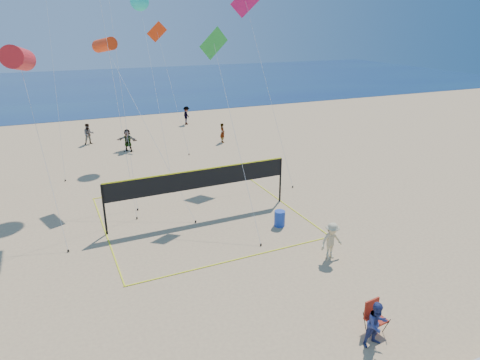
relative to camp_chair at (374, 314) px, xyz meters
name	(u,v)px	position (x,y,z in m)	size (l,w,h in m)	color
ocean	(84,86)	(-4.78, 62.19, -0.61)	(140.00, 50.00, 0.03)	navy
bystander_a	(377,324)	(-0.37, -0.56, 0.14)	(0.74, 0.58, 1.53)	navy
bystander_b	(331,241)	(1.33, 4.40, 0.19)	(1.06, 0.61, 1.64)	beige
far_person_1	(128,140)	(-4.08, 23.95, 0.25)	(1.63, 0.52, 1.76)	gray
far_person_2	(222,133)	(3.61, 23.61, 0.18)	(0.59, 0.39, 1.61)	gray
far_person_3	(89,134)	(-6.70, 27.30, 0.23)	(0.83, 0.65, 1.71)	gray
far_person_4	(187,115)	(2.70, 31.15, 0.25)	(1.14, 0.65, 1.76)	gray
camp_chair	(374,314)	(0.00, 0.00, 0.00)	(0.66, 0.79, 1.23)	#A42312
trash_barrel	(280,218)	(0.75, 7.96, -0.23)	(0.53, 0.53, 0.79)	#1A3EAC
volleyball_net	(199,184)	(-2.52, 10.53, 1.15)	(9.98, 9.84, 2.58)	black
kite_0	(18,59)	(-9.98, 14.10, 7.26)	(1.73, 6.19, 8.58)	red
kite_2	(105,45)	(-5.77, 16.77, 7.64)	(3.49, 7.82, 8.74)	#FF3C0F
kite_4	(216,53)	(-0.82, 12.42, 7.36)	(1.66, 6.48, 9.28)	green
kite_5	(248,9)	(3.12, 17.46, 9.57)	(1.97, 5.68, 11.65)	#D7165D
kite_7	(140,1)	(-2.35, 23.95, 10.19)	(1.61, 10.49, 11.49)	#1FDECE
kite_9	(159,38)	(-0.33, 27.69, 7.58)	(1.70, 7.02, 9.53)	#FF3C0F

